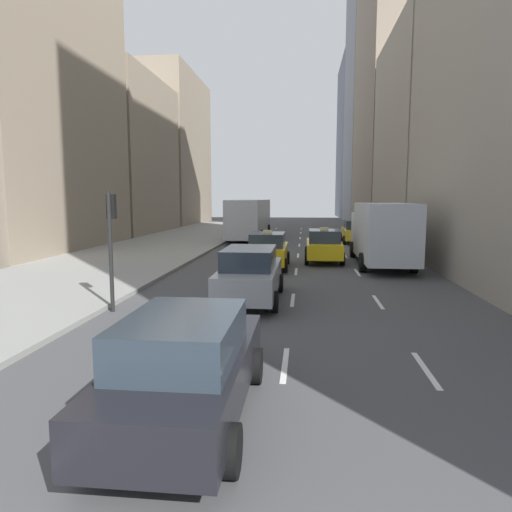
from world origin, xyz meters
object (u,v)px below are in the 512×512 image
Objects in this scene: taxi_third at (355,231)px; traffic_light_pole at (111,232)px; city_bus at (250,217)px; sedan_black_near at (250,274)px; sedan_silver_behind at (186,365)px; taxi_lead at (268,250)px; taxi_second at (324,245)px; box_truck at (381,232)px.

traffic_light_pole reaches higher than taxi_third.
traffic_light_pole reaches higher than city_bus.
city_bus is at bearing 87.40° from traffic_light_pole.
sedan_black_near is 8.20m from sedan_silver_behind.
sedan_black_near is at bearing -83.11° from city_bus.
taxi_lead is 3.73m from taxi_second.
taxi_lead is at bearing -138.64° from taxi_second.
taxi_third is (5.60, 13.16, 0.00)m from taxi_lead.
taxi_third is 11.85m from box_truck.
sedan_black_near is 0.58× the size of box_truck.
traffic_light_pole is (-6.75, -11.52, 1.53)m from taxi_second.
sedan_black_near is at bearing -122.98° from box_truck.
traffic_light_pole reaches higher than taxi_second.
box_truck is 14.13m from traffic_light_pole.
taxi_third is 0.95× the size of sedan_silver_behind.
taxi_second is 13.44m from traffic_light_pole.
traffic_light_pole is (-3.95, -1.76, 1.50)m from sedan_black_near.
city_bus is 3.23× the size of traffic_light_pole.
traffic_light_pole is (-9.55, -22.21, 1.53)m from taxi_third.
taxi_third is 0.38× the size of city_bus.
taxi_second reaches higher than sedan_black_near.
sedan_black_near is at bearing -106.01° from taxi_second.
city_bus is at bearing 96.89° from sedan_black_near.
taxi_lead and taxi_second have the same top height.
traffic_light_pole is at bearing -120.37° from taxi_second.
taxi_second is at bearing 59.63° from traffic_light_pole.
box_truck is at bearing -60.15° from city_bus.
sedan_black_near is (-0.00, -7.29, 0.03)m from taxi_lead.
taxi_second is at bearing 73.99° from sedan_black_near.
sedan_black_near is at bearing 90.00° from sedan_silver_behind.
city_bus reaches higher than taxi_lead.
box_truck is at bearing 57.02° from sedan_black_near.
sedan_silver_behind is 0.55× the size of box_truck.
taxi_lead is 0.52× the size of box_truck.
city_bus reaches higher than taxi_second.
taxi_third is at bearing 66.95° from taxi_lead.
taxi_lead is 7.29m from sedan_black_near.
taxi_lead is 1.22× the size of traffic_light_pole.
city_bus is (-8.41, 2.84, 0.91)m from taxi_third.
taxi_lead is 1.00× the size of taxi_third.
taxi_second is 0.38× the size of city_bus.
box_truck reaches higher than taxi_lead.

